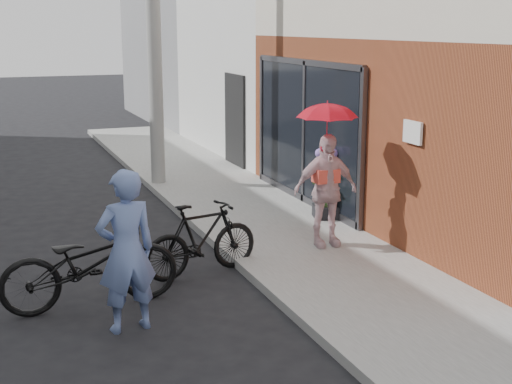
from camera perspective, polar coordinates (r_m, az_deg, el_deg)
ground at (r=8.67m, az=-5.29°, el=-8.54°), size 80.00×80.00×0.00m
sidewalk at (r=11.11m, az=2.23°, el=-3.23°), size 2.20×24.00×0.12m
curb at (r=10.71m, az=-3.47°, el=-3.87°), size 0.12×24.00×0.12m
plaster_building at (r=19.21m, az=8.07°, el=13.98°), size 8.00×6.00×7.00m
east_building_far at (r=25.54m, az=0.12°, el=13.89°), size 8.00×8.00×7.00m
utility_pole at (r=14.14m, az=-8.24°, el=14.29°), size 0.28×0.28×7.00m
officer at (r=7.64m, az=-10.34°, el=-4.68°), size 0.70×0.51×1.77m
bike_left at (r=8.44m, az=-13.14°, el=-5.57°), size 2.07×0.77×1.07m
bike_right at (r=9.32m, az=-4.39°, el=-3.77°), size 1.69×0.77×0.98m
kimono_woman at (r=10.11m, az=5.58°, el=0.13°), size 0.97×0.45×1.61m
parasol at (r=9.91m, az=5.73°, el=6.68°), size 0.81×0.81×0.71m
planter at (r=11.74m, az=5.59°, el=-1.56°), size 0.48×0.48×0.21m
potted_plant at (r=11.64m, az=5.64°, el=0.40°), size 0.56×0.48×0.62m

